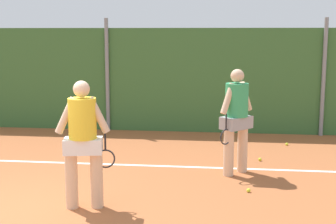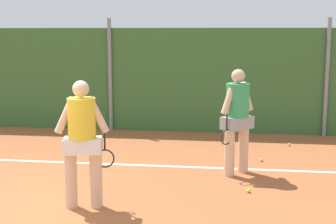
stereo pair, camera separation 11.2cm
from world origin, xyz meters
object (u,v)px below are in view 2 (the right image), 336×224
at_px(player_midcourt, 237,116).
at_px(tennis_ball_4, 289,145).
at_px(tennis_ball_0, 261,160).
at_px(tennis_ball_5, 249,191).
at_px(player_foreground_near, 82,137).

height_order(player_midcourt, tennis_ball_4, player_midcourt).
xyz_separation_m(player_midcourt, tennis_ball_4, (1.21, 2.35, -1.04)).
distance_m(player_midcourt, tennis_ball_0, 1.48).
bearing_deg(tennis_ball_5, tennis_ball_0, 80.94).
bearing_deg(tennis_ball_0, tennis_ball_5, -99.06).
bearing_deg(player_foreground_near, tennis_ball_4, 40.95).
xyz_separation_m(player_foreground_near, player_midcourt, (2.23, 2.00, 0.02)).
relative_size(player_foreground_near, tennis_ball_4, 28.54).
height_order(player_midcourt, tennis_ball_5, player_midcourt).
relative_size(player_midcourt, tennis_ball_5, 29.00).
xyz_separation_m(player_foreground_near, tennis_ball_5, (2.43, 0.97, -1.02)).
bearing_deg(tennis_ball_4, tennis_ball_0, -116.18).
height_order(tennis_ball_4, tennis_ball_5, same).
relative_size(player_foreground_near, player_midcourt, 0.98).
bearing_deg(tennis_ball_4, player_foreground_near, -128.38).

